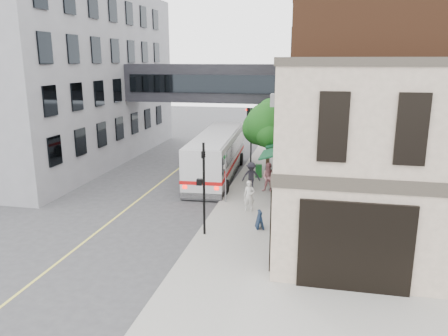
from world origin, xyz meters
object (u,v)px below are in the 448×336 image
at_px(pedestrian_a, 249,196).
at_px(pedestrian_c, 251,176).
at_px(newspaper_box, 259,171).
at_px(bus, 217,153).
at_px(sandwich_board, 260,220).
at_px(pedestrian_b, 269,177).

height_order(pedestrian_a, pedestrian_c, pedestrian_c).
relative_size(pedestrian_c, newspaper_box, 1.95).
relative_size(bus, pedestrian_a, 6.97).
xyz_separation_m(pedestrian_a, sandwich_board, (0.93, -2.53, -0.40)).
bearing_deg(bus, sandwich_board, -65.55).
height_order(pedestrian_a, pedestrian_b, pedestrian_b).
height_order(bus, pedestrian_a, bus).
bearing_deg(pedestrian_a, sandwich_board, -73.33).
height_order(bus, sandwich_board, bus).
xyz_separation_m(pedestrian_b, sandwich_board, (0.24, -6.29, -0.49)).
height_order(pedestrian_c, newspaper_box, pedestrian_c).
relative_size(pedestrian_a, pedestrian_c, 0.94).
bearing_deg(sandwich_board, newspaper_box, 78.46).
xyz_separation_m(bus, sandwich_board, (4.39, -9.66, -1.17)).
relative_size(pedestrian_a, sandwich_board, 1.88).
bearing_deg(bus, newspaper_box, 1.09).
bearing_deg(pedestrian_b, pedestrian_a, -94.08).
xyz_separation_m(pedestrian_a, newspaper_box, (-0.42, 7.19, -0.39)).
bearing_deg(newspaper_box, sandwich_board, -89.05).
xyz_separation_m(bus, pedestrian_c, (2.98, -3.15, -0.72)).
bearing_deg(pedestrian_c, pedestrian_a, -96.90).
relative_size(pedestrian_b, pedestrian_c, 1.03).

